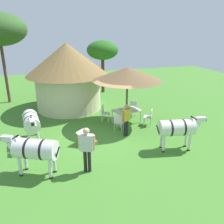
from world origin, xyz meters
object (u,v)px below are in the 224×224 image
object	(u,v)px
guest_beside_umbrella	(126,117)
zebra_nearest_camera	(31,122)
zebra_by_umbrella	(178,128)
acacia_tree_far_lawn	(103,51)
thatched_hut	(68,73)
patio_chair_west_end	(149,116)
patio_chair_east_end	(119,122)
striped_lounge_chair	(87,140)
patio_chair_near_lawn	(104,112)
zebra_toward_hut	(34,149)
patio_chair_near_hut	(133,107)
standing_watcher	(87,146)
shade_umbrella	(127,74)
patio_dining_table	(127,111)

from	to	relation	value
guest_beside_umbrella	zebra_nearest_camera	bearing A→B (deg)	139.21
zebra_by_umbrella	acacia_tree_far_lawn	size ratio (longest dim) A/B	0.52
thatched_hut	patio_chair_west_end	world-z (taller)	thatched_hut
patio_chair_east_end	zebra_nearest_camera	distance (m)	4.20
striped_lounge_chair	zebra_nearest_camera	distance (m)	2.71
patio_chair_near_lawn	zebra_toward_hut	world-z (taller)	zebra_toward_hut
striped_lounge_chair	acacia_tree_far_lawn	size ratio (longest dim) A/B	0.23
patio_chair_near_hut	guest_beside_umbrella	distance (m)	2.96
standing_watcher	zebra_toward_hut	world-z (taller)	standing_watcher
acacia_tree_far_lawn	guest_beside_umbrella	bearing A→B (deg)	-97.21
thatched_hut	patio_chair_near_hut	world-z (taller)	thatched_hut
patio_chair_near_lawn	zebra_by_umbrella	distance (m)	4.65
thatched_hut	patio_chair_east_end	world-z (taller)	thatched_hut
thatched_hut	standing_watcher	world-z (taller)	thatched_hut
shade_umbrella	zebra_toward_hut	distance (m)	6.26
patio_chair_east_end	guest_beside_umbrella	world-z (taller)	guest_beside_umbrella
acacia_tree_far_lawn	zebra_nearest_camera	bearing A→B (deg)	-125.24
thatched_hut	zebra_toward_hut	world-z (taller)	thatched_hut
patio_chair_near_hut	guest_beside_umbrella	world-z (taller)	guest_beside_umbrella
striped_lounge_chair	patio_chair_east_end	bearing A→B (deg)	168.26
patio_chair_west_end	acacia_tree_far_lawn	xyz separation A→B (m)	(-0.61, 7.53, 2.82)
zebra_nearest_camera	zebra_toward_hut	distance (m)	2.80
shade_umbrella	zebra_nearest_camera	distance (m)	5.34
patio_chair_near_hut	standing_watcher	xyz separation A→B (m)	(-3.79, -5.01, 0.53)
patio_dining_table	patio_chair_near_hut	world-z (taller)	patio_chair_near_hut
thatched_hut	zebra_by_umbrella	world-z (taller)	thatched_hut
zebra_nearest_camera	zebra_toward_hut	bearing A→B (deg)	87.29
shade_umbrella	standing_watcher	bearing A→B (deg)	-126.81
zebra_nearest_camera	zebra_by_umbrella	size ratio (longest dim) A/B	0.99
patio_dining_table	acacia_tree_far_lawn	world-z (taller)	acacia_tree_far_lawn
zebra_by_umbrella	acacia_tree_far_lawn	xyz separation A→B (m)	(-0.57, 10.34, 2.34)
patio_chair_near_lawn	standing_watcher	xyz separation A→B (m)	(-1.90, -4.64, 0.53)
zebra_toward_hut	shade_umbrella	bearing A→B (deg)	-27.82
patio_dining_table	striped_lounge_chair	size ratio (longest dim) A/B	1.74
patio_chair_west_end	striped_lounge_chair	size ratio (longest dim) A/B	0.95
standing_watcher	zebra_by_umbrella	size ratio (longest dim) A/B	0.81
guest_beside_umbrella	standing_watcher	xyz separation A→B (m)	(-2.39, -2.44, 0.09)
zebra_toward_hut	acacia_tree_far_lawn	bearing A→B (deg)	-1.50
patio_chair_near_hut	zebra_by_umbrella	bearing A→B (deg)	131.46
zebra_by_umbrella	patio_chair_near_hut	bearing A→B (deg)	-166.56
thatched_hut	patio_chair_near_lawn	xyz separation A→B (m)	(1.62, -2.84, -1.81)
shade_umbrella	patio_dining_table	xyz separation A→B (m)	(-0.00, 0.00, -2.08)
patio_chair_east_end	patio_chair_west_end	distance (m)	1.89
standing_watcher	zebra_nearest_camera	world-z (taller)	standing_watcher
patio_chair_near_hut	zebra_toward_hut	bearing A→B (deg)	77.96
patio_chair_west_end	acacia_tree_far_lawn	distance (m)	8.07
shade_umbrella	zebra_by_umbrella	world-z (taller)	shade_umbrella
patio_chair_west_end	zebra_toward_hut	xyz separation A→B (m)	(-5.87, -2.95, 0.47)
patio_chair_near_lawn	standing_watcher	size ratio (longest dim) A/B	0.52
patio_chair_near_lawn	striped_lounge_chair	size ratio (longest dim) A/B	0.95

